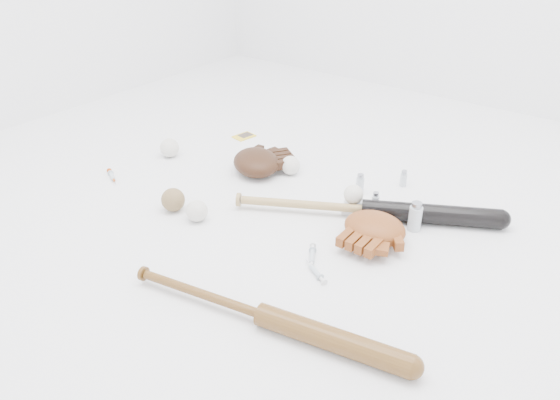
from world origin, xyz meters
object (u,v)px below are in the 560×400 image
Objects in this scene: glove_dark at (256,162)px; bat_wood at (262,315)px; pedestal at (353,207)px; bat_dark at (365,209)px.

bat_wood is at bearing -15.43° from glove_dark.
bat_wood reaches higher than pedestal.
bat_dark is 14.64× the size of pedestal.
bat_dark is at bearing 84.40° from bat_wood.
pedestal is at bearing 89.03° from bat_wood.
pedestal is at bearing 139.91° from bat_dark.
bat_wood is 12.83× the size of pedestal.
pedestal is (-0.10, 0.62, -0.01)m from bat_wood.
bat_dark is 1.14× the size of bat_wood.
bat_wood is 3.22× the size of glove_dark.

